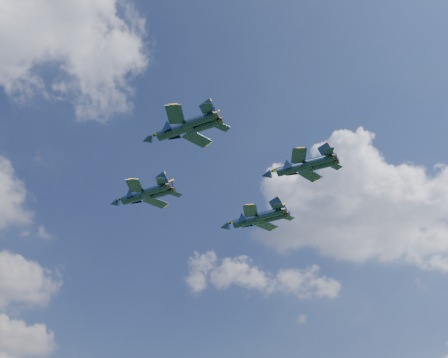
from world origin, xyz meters
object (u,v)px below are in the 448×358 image
jet_lead (135,197)px  jet_left (173,131)px  jet_right (247,221)px  jet_slot (292,169)px

jet_lead → jet_left: size_ratio=1.06×
jet_lead → jet_left: bearing=-129.8°
jet_lead → jet_right: size_ratio=0.95×
jet_slot → jet_lead: bearing=91.9°
jet_right → jet_slot: bearing=-132.4°
jet_lead → jet_right: 24.78m
jet_left → jet_slot: (23.24, -2.13, 0.13)m
jet_right → jet_slot: (-5.83, -21.81, -0.60)m
jet_lead → jet_slot: jet_lead is taller
jet_lead → jet_right: (24.09, -5.71, -0.94)m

